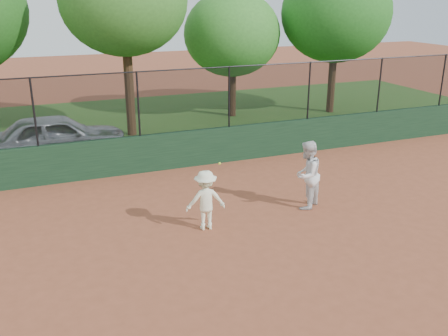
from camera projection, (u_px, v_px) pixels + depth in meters
name	position (u px, v px, depth m)	size (l,w,h in m)	color
ground	(227.00, 255.00, 10.86)	(80.00, 80.00, 0.00)	#964B30
back_wall	(157.00, 152.00, 15.92)	(26.00, 0.20, 1.20)	#1A3921
grass_strip	(122.00, 127.00, 21.37)	(36.00, 12.00, 0.01)	#234816
parked_car	(58.00, 137.00, 16.95)	(1.85, 4.61, 1.57)	#A5A9AE
player_second	(307.00, 175.00, 13.02)	(0.89, 0.69, 1.83)	silver
player_main	(206.00, 200.00, 11.87)	(1.02, 0.68, 1.75)	white
fence_assembly	(153.00, 102.00, 15.37)	(26.00, 0.06, 2.00)	black
tree_2	(124.00, 0.00, 18.47)	(4.78, 4.34, 7.23)	#462C19
tree_3	(232.00, 34.00, 22.08)	(4.34, 3.94, 5.58)	#372212
tree_4	(336.00, 13.00, 22.58)	(5.12, 4.66, 6.77)	#442A18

